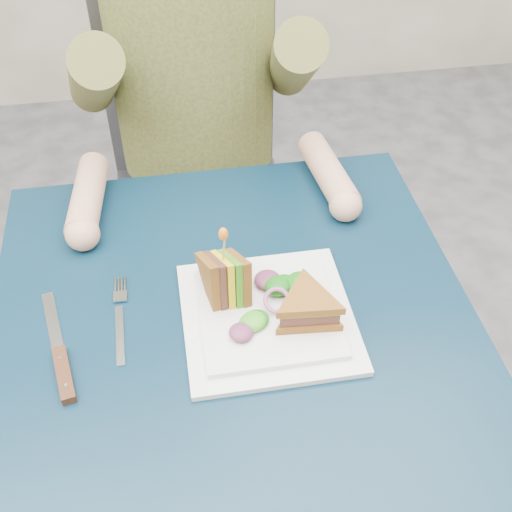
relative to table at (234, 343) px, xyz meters
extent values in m
cube|color=black|center=(0.00, 0.00, 0.06)|extent=(0.75, 0.75, 0.03)
cylinder|color=#595B5E|center=(-0.32, 0.32, -0.30)|extent=(0.04, 0.04, 0.70)
cylinder|color=#595B5E|center=(0.32, 0.32, -0.30)|extent=(0.04, 0.04, 0.70)
cube|color=#47474C|center=(0.00, 0.60, -0.20)|extent=(0.42, 0.40, 0.04)
cube|color=#47474C|center=(0.00, 0.78, 0.05)|extent=(0.42, 0.03, 0.46)
cylinder|color=#47474C|center=(-0.18, 0.43, -0.44)|extent=(0.02, 0.02, 0.43)
cylinder|color=#47474C|center=(0.18, 0.43, -0.44)|extent=(0.02, 0.02, 0.43)
cylinder|color=#47474C|center=(-0.18, 0.77, -0.44)|extent=(0.02, 0.02, 0.43)
cylinder|color=#47474C|center=(0.18, 0.77, -0.44)|extent=(0.02, 0.02, 0.43)
cylinder|color=#4E5325|center=(0.00, 0.58, 0.22)|extent=(0.34, 0.34, 0.52)
cylinder|color=brown|center=(-0.20, 0.49, 0.23)|extent=(0.15, 0.39, 0.31)
cylinder|color=tan|center=(-0.23, 0.29, 0.11)|extent=(0.08, 0.20, 0.06)
sphere|color=tan|center=(-0.23, 0.19, 0.11)|extent=(0.06, 0.06, 0.06)
cylinder|color=brown|center=(0.20, 0.49, 0.23)|extent=(0.15, 0.39, 0.31)
cylinder|color=tan|center=(0.23, 0.29, 0.11)|extent=(0.08, 0.20, 0.06)
sphere|color=tan|center=(0.23, 0.19, 0.11)|extent=(0.06, 0.06, 0.06)
cube|color=white|center=(0.05, -0.02, 0.08)|extent=(0.26, 0.26, 0.01)
cube|color=white|center=(0.05, -0.02, 0.09)|extent=(0.21, 0.21, 0.01)
cube|color=silver|center=(-0.18, -0.02, 0.08)|extent=(0.01, 0.12, 0.00)
cube|color=silver|center=(-0.17, 0.06, 0.08)|extent=(0.02, 0.02, 0.00)
cube|color=silver|center=(-0.18, 0.08, 0.08)|extent=(0.00, 0.03, 0.00)
cube|color=silver|center=(-0.18, 0.08, 0.08)|extent=(0.00, 0.03, 0.00)
cube|color=silver|center=(-0.17, 0.08, 0.08)|extent=(0.00, 0.03, 0.00)
cube|color=silver|center=(-0.17, 0.08, 0.08)|extent=(0.00, 0.03, 0.00)
cube|color=silver|center=(-0.28, 0.02, 0.08)|extent=(0.04, 0.14, 0.00)
cube|color=black|center=(-0.25, -0.08, 0.09)|extent=(0.04, 0.10, 0.01)
cylinder|color=silver|center=(-0.26, -0.06, 0.09)|extent=(0.01, 0.01, 0.00)
cylinder|color=silver|center=(-0.25, -0.11, 0.09)|extent=(0.01, 0.01, 0.00)
cylinder|color=tan|center=(-0.01, 0.02, 0.20)|extent=(0.01, 0.01, 0.06)
ellipsoid|color=orange|center=(-0.01, 0.02, 0.23)|extent=(0.01, 0.01, 0.02)
torus|color=#9E4C7A|center=(0.07, -0.02, 0.11)|extent=(0.04, 0.04, 0.02)
camera|label=1|loc=(-0.07, -0.66, 0.84)|focal=45.00mm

